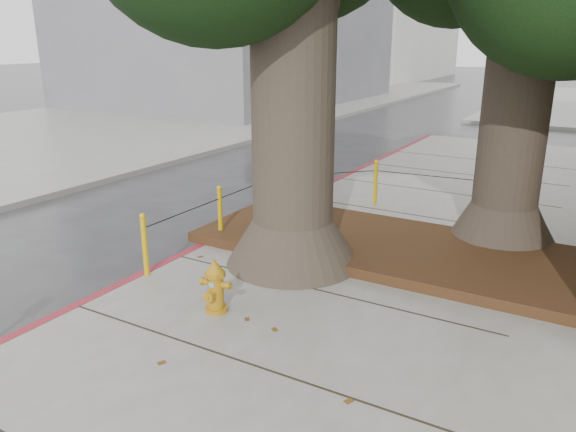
% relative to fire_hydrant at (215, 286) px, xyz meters
% --- Properties ---
extents(ground, '(140.00, 140.00, 0.00)m').
position_rel_fire_hydrant_xyz_m(ground, '(0.33, -0.79, -0.49)').
color(ground, '#28282B').
rests_on(ground, ground).
extents(sidewalk_opposite, '(14.00, 60.00, 0.15)m').
position_rel_fire_hydrant_xyz_m(sidewalk_opposite, '(-13.67, 9.21, -0.41)').
color(sidewalk_opposite, slate).
rests_on(sidewalk_opposite, ground).
extents(curb_red, '(0.14, 26.00, 0.16)m').
position_rel_fire_hydrant_xyz_m(curb_red, '(-1.67, 1.71, -0.41)').
color(curb_red, maroon).
rests_on(curb_red, ground).
extents(planter_bed, '(6.40, 2.60, 0.16)m').
position_rel_fire_hydrant_xyz_m(planter_bed, '(1.23, 3.11, -0.26)').
color(planter_bed, black).
rests_on(planter_bed, sidewalk_main).
extents(bollard_ring, '(3.79, 5.39, 0.95)m').
position_rel_fire_hydrant_xyz_m(bollard_ring, '(-0.54, 3.58, 0.17)').
color(bollard_ring, gold).
rests_on(bollard_ring, sidewalk_main).
extents(fire_hydrant, '(0.37, 0.34, 0.70)m').
position_rel_fire_hydrant_xyz_m(fire_hydrant, '(0.00, 0.00, 0.00)').
color(fire_hydrant, '#B57D12').
rests_on(fire_hydrant, sidewalk_main).
extents(car_dark, '(2.14, 4.64, 1.31)m').
position_rel_fire_hydrant_xyz_m(car_dark, '(-10.16, 18.94, 0.17)').
color(car_dark, black).
rests_on(car_dark, ground).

